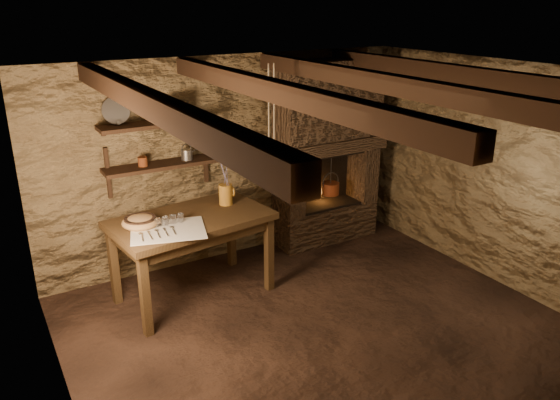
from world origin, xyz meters
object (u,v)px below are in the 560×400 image
work_table (193,254)px  wooden_bowl (140,222)px  iron_stockpot (178,111)px  red_pot (330,188)px  stoneware_jug (226,185)px

work_table → wooden_bowl: bearing=170.2°
work_table → iron_stockpot: (0.15, 0.61, 1.37)m
iron_stockpot → red_pot: 2.24m
stoneware_jug → wooden_bowl: 1.00m
wooden_bowl → red_pot: bearing=10.2°
stoneware_jug → wooden_bowl: stoneware_jug is taller
stoneware_jug → work_table: bearing=-152.7°
wooden_bowl → stoneware_jug: bearing=7.9°
stoneware_jug → red_pot: bearing=20.4°
work_table → wooden_bowl: wooden_bowl is taller
stoneware_jug → red_pot: size_ratio=0.95×
stoneware_jug → wooden_bowl: (-0.98, -0.14, -0.18)m
work_table → wooden_bowl: 0.68m
wooden_bowl → red_pot: red_pot is taller
iron_stockpot → wooden_bowl: bearing=-138.4°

